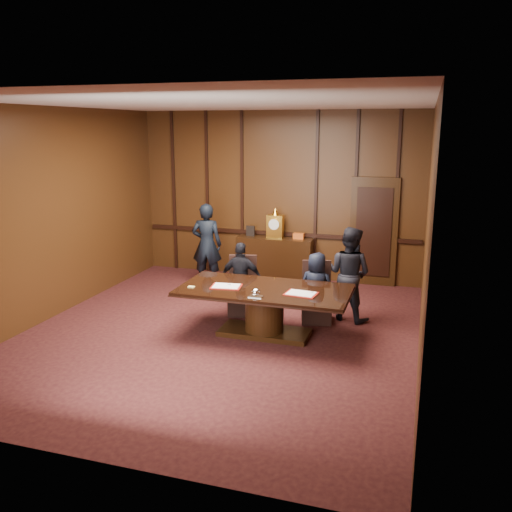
{
  "coord_description": "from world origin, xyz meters",
  "views": [
    {
      "loc": [
        2.93,
        -7.48,
        3.17
      ],
      "look_at": [
        0.29,
        0.97,
        1.05
      ],
      "focal_mm": 38.0,
      "sensor_mm": 36.0,
      "label": 1
    }
  ],
  "objects_px": {
    "signatory_right": "(316,288)",
    "witness_left": "(207,244)",
    "conference_table": "(264,304)",
    "signatory_left": "(241,279)",
    "sideboard": "(275,257)",
    "witness_right": "(349,274)"
  },
  "relations": [
    {
      "from": "conference_table",
      "to": "signatory_left",
      "type": "xyz_separation_m",
      "value": [
        -0.65,
        0.8,
        0.12
      ]
    },
    {
      "from": "signatory_right",
      "to": "witness_left",
      "type": "bearing_deg",
      "value": -23.85
    },
    {
      "from": "witness_left",
      "to": "signatory_right",
      "type": "bearing_deg",
      "value": 139.84
    },
    {
      "from": "sideboard",
      "to": "witness_right",
      "type": "distance_m",
      "value": 2.72
    },
    {
      "from": "signatory_right",
      "to": "witness_left",
      "type": "distance_m",
      "value": 2.99
    },
    {
      "from": "conference_table",
      "to": "signatory_right",
      "type": "xyz_separation_m",
      "value": [
        0.65,
        0.8,
        0.08
      ]
    },
    {
      "from": "conference_table",
      "to": "witness_left",
      "type": "xyz_separation_m",
      "value": [
        -1.91,
        2.33,
        0.33
      ]
    },
    {
      "from": "sideboard",
      "to": "conference_table",
      "type": "relative_size",
      "value": 0.61
    },
    {
      "from": "conference_table",
      "to": "witness_right",
      "type": "distance_m",
      "value": 1.62
    },
    {
      "from": "sideboard",
      "to": "signatory_right",
      "type": "relative_size",
      "value": 1.35
    },
    {
      "from": "signatory_right",
      "to": "witness_left",
      "type": "height_order",
      "value": "witness_left"
    },
    {
      "from": "witness_left",
      "to": "witness_right",
      "type": "bearing_deg",
      "value": 149.05
    },
    {
      "from": "signatory_right",
      "to": "conference_table",
      "type": "bearing_deg",
      "value": 57.86
    },
    {
      "from": "conference_table",
      "to": "sideboard",
      "type": "bearing_deg",
      "value": 102.44
    },
    {
      "from": "sideboard",
      "to": "signatory_right",
      "type": "height_order",
      "value": "sideboard"
    },
    {
      "from": "conference_table",
      "to": "witness_right",
      "type": "height_order",
      "value": "witness_right"
    },
    {
      "from": "signatory_left",
      "to": "signatory_right",
      "type": "xyz_separation_m",
      "value": [
        1.3,
        0.0,
        -0.04
      ]
    },
    {
      "from": "sideboard",
      "to": "witness_right",
      "type": "relative_size",
      "value": 1.01
    },
    {
      "from": "sideboard",
      "to": "witness_left",
      "type": "distance_m",
      "value": 1.5
    },
    {
      "from": "sideboard",
      "to": "witness_right",
      "type": "height_order",
      "value": "witness_right"
    },
    {
      "from": "signatory_left",
      "to": "witness_left",
      "type": "distance_m",
      "value": 1.99
    },
    {
      "from": "witness_left",
      "to": "sideboard",
      "type": "bearing_deg",
      "value": -156.51
    }
  ]
}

